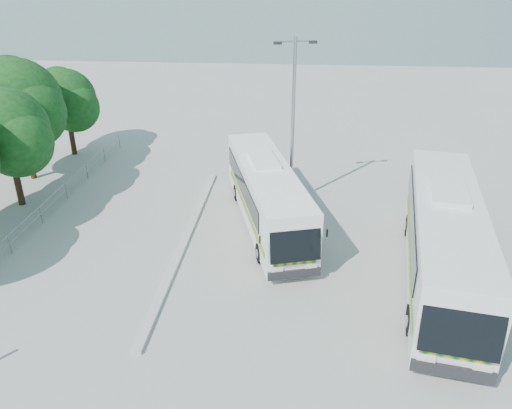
# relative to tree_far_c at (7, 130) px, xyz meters

# --- Properties ---
(ground) EXTENTS (100.00, 100.00, 0.00)m
(ground) POSITION_rel_tree_far_c_xyz_m (12.12, -5.10, -4.26)
(ground) COLOR #A3A39E
(ground) RESTS_ON ground
(kerb_divider) EXTENTS (0.40, 16.00, 0.15)m
(kerb_divider) POSITION_rel_tree_far_c_xyz_m (9.82, -3.10, -4.18)
(kerb_divider) COLOR #B2B2AD
(kerb_divider) RESTS_ON ground
(railing) EXTENTS (0.06, 22.00, 1.00)m
(railing) POSITION_rel_tree_far_c_xyz_m (2.12, -1.10, -3.52)
(railing) COLOR gray
(railing) RESTS_ON ground
(tree_far_c) EXTENTS (4.97, 4.69, 6.49)m
(tree_far_c) POSITION_rel_tree_far_c_xyz_m (0.00, 0.00, 0.00)
(tree_far_c) COLOR #382314
(tree_far_c) RESTS_ON ground
(tree_far_d) EXTENTS (5.62, 5.30, 7.33)m
(tree_far_d) POSITION_rel_tree_far_c_xyz_m (-1.19, 3.70, 0.56)
(tree_far_d) COLOR #382314
(tree_far_d) RESTS_ON ground
(tree_far_e) EXTENTS (4.54, 4.28, 5.92)m
(tree_far_e) POSITION_rel_tree_far_c_xyz_m (-0.51, 8.20, -0.37)
(tree_far_e) COLOR #382314
(tree_far_e) RESTS_ON ground
(coach_main) EXTENTS (5.19, 11.36, 3.10)m
(coach_main) POSITION_rel_tree_far_c_xyz_m (13.61, -1.14, -2.56)
(coach_main) COLOR white
(coach_main) RESTS_ON ground
(coach_adjacent) EXTENTS (4.65, 12.92, 3.52)m
(coach_adjacent) POSITION_rel_tree_far_c_xyz_m (21.19, -5.41, -2.33)
(coach_adjacent) COLOR silver
(coach_adjacent) RESTS_ON ground
(lamppost) EXTENTS (2.14, 0.78, 8.89)m
(lamppost) POSITION_rel_tree_far_c_xyz_m (14.77, 1.51, 0.65)
(lamppost) COLOR #999CA1
(lamppost) RESTS_ON ground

